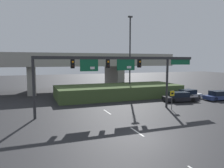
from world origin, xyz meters
name	(u,v)px	position (x,y,z in m)	size (l,w,h in m)	color
ground_plane	(147,139)	(0.00, 0.00, 0.00)	(160.00, 160.00, 0.00)	#262628
lane_markings	(98,106)	(0.00, 12.91, 0.00)	(0.14, 39.70, 0.01)	silver
signal_gantry	(118,66)	(1.19, 8.94, 5.22)	(19.21, 0.44, 6.31)	#2D2D30
speed_limit_sign	(172,97)	(7.57, 7.51, 1.53)	(0.60, 0.11, 2.34)	#4C4C4C
highway_light_pole_near	(130,54)	(7.66, 19.53, 6.95)	(0.70, 0.36, 13.15)	#2D2D30
overpass_bridge	(75,65)	(0.00, 27.84, 5.05)	(37.60, 9.70, 7.16)	#A39E93
grass_embankment	(119,91)	(5.11, 18.30, 0.96)	(19.75, 7.52, 1.91)	#42562D
parked_sedan_near_right	(180,97)	(11.86, 11.58, 0.65)	(5.06, 2.79, 1.39)	black
parked_sedan_mid_right	(188,95)	(14.55, 13.01, 0.66)	(4.48, 2.43, 1.44)	silver
parked_sedan_far_right	(219,96)	(18.25, 10.60, 0.64)	(4.84, 2.03, 1.38)	navy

